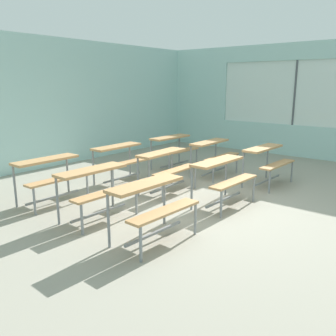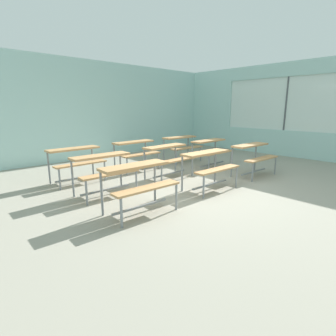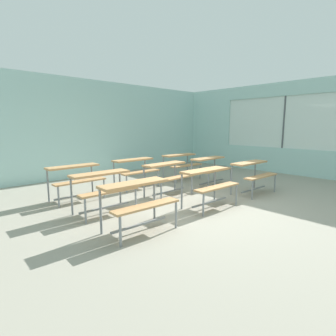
{
  "view_description": "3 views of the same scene",
  "coord_description": "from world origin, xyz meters",
  "px_view_note": "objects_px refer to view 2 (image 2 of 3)",
  "views": [
    {
      "loc": [
        -4.64,
        -3.01,
        1.95
      ],
      "look_at": [
        0.16,
        0.93,
        0.47
      ],
      "focal_mm": 37.93,
      "sensor_mm": 36.0,
      "label": 1
    },
    {
      "loc": [
        -3.8,
        -3.3,
        1.6
      ],
      "look_at": [
        -0.25,
        0.52,
        0.39
      ],
      "focal_mm": 28.0,
      "sensor_mm": 36.0,
      "label": 2
    },
    {
      "loc": [
        -3.8,
        -3.3,
        1.6
      ],
      "look_at": [
        -0.28,
        0.47,
        0.76
      ],
      "focal_mm": 28.0,
      "sensor_mm": 36.0,
      "label": 3
    }
  ],
  "objects_px": {
    "desk_bench_r0c0": "(139,177)",
    "desk_bench_r0c1": "(210,161)",
    "desk_bench_r0c2": "(254,152)",
    "desk_bench_r1c2": "(212,147)",
    "desk_bench_r2c1": "(136,149)",
    "desk_bench_r2c0": "(76,157)",
    "desk_bench_r1c0": "(104,165)",
    "desk_bench_r2c2": "(182,143)",
    "desk_bench_r1c1": "(168,154)"
  },
  "relations": [
    {
      "from": "desk_bench_r0c2",
      "to": "desk_bench_r1c2",
      "type": "distance_m",
      "value": 1.2
    },
    {
      "from": "desk_bench_r1c0",
      "to": "desk_bench_r1c2",
      "type": "distance_m",
      "value": 3.24
    },
    {
      "from": "desk_bench_r1c2",
      "to": "desk_bench_r2c1",
      "type": "xyz_separation_m",
      "value": [
        -1.64,
        1.14,
        0.0
      ]
    },
    {
      "from": "desk_bench_r1c2",
      "to": "desk_bench_r2c2",
      "type": "height_order",
      "value": "same"
    },
    {
      "from": "desk_bench_r0c0",
      "to": "desk_bench_r1c0",
      "type": "distance_m",
      "value": 1.12
    },
    {
      "from": "desk_bench_r0c1",
      "to": "desk_bench_r0c2",
      "type": "distance_m",
      "value": 1.61
    },
    {
      "from": "desk_bench_r1c0",
      "to": "desk_bench_r2c1",
      "type": "distance_m",
      "value": 1.99
    },
    {
      "from": "desk_bench_r0c2",
      "to": "desk_bench_r1c1",
      "type": "relative_size",
      "value": 1.0
    },
    {
      "from": "desk_bench_r0c1",
      "to": "desk_bench_r0c0",
      "type": "bearing_deg",
      "value": -177.94
    },
    {
      "from": "desk_bench_r0c0",
      "to": "desk_bench_r0c1",
      "type": "relative_size",
      "value": 1.0
    },
    {
      "from": "desk_bench_r1c1",
      "to": "desk_bench_r2c2",
      "type": "distance_m",
      "value": 1.9
    },
    {
      "from": "desk_bench_r1c0",
      "to": "desk_bench_r2c0",
      "type": "bearing_deg",
      "value": 91.73
    },
    {
      "from": "desk_bench_r0c1",
      "to": "desk_bench_r0c2",
      "type": "bearing_deg",
      "value": 0.14
    },
    {
      "from": "desk_bench_r1c0",
      "to": "desk_bench_r0c0",
      "type": "bearing_deg",
      "value": -90.85
    },
    {
      "from": "desk_bench_r0c1",
      "to": "desk_bench_r1c2",
      "type": "height_order",
      "value": "same"
    },
    {
      "from": "desk_bench_r0c0",
      "to": "desk_bench_r2c1",
      "type": "xyz_separation_m",
      "value": [
        1.64,
        2.31,
        0.0
      ]
    },
    {
      "from": "desk_bench_r0c2",
      "to": "desk_bench_r1c2",
      "type": "bearing_deg",
      "value": 94.5
    },
    {
      "from": "desk_bench_r0c1",
      "to": "desk_bench_r2c2",
      "type": "xyz_separation_m",
      "value": [
        1.56,
        2.26,
        0.0
      ]
    },
    {
      "from": "desk_bench_r1c2",
      "to": "desk_bench_r2c1",
      "type": "distance_m",
      "value": 2.0
    },
    {
      "from": "desk_bench_r2c1",
      "to": "desk_bench_r2c2",
      "type": "xyz_separation_m",
      "value": [
        1.65,
        -0.04,
        0.0
      ]
    },
    {
      "from": "desk_bench_r0c1",
      "to": "desk_bench_r2c0",
      "type": "height_order",
      "value": "same"
    },
    {
      "from": "desk_bench_r1c0",
      "to": "desk_bench_r1c1",
      "type": "height_order",
      "value": "same"
    },
    {
      "from": "desk_bench_r1c0",
      "to": "desk_bench_r1c2",
      "type": "relative_size",
      "value": 1.0
    },
    {
      "from": "desk_bench_r1c1",
      "to": "desk_bench_r2c1",
      "type": "height_order",
      "value": "same"
    },
    {
      "from": "desk_bench_r2c0",
      "to": "desk_bench_r1c2",
      "type": "bearing_deg",
      "value": -19.3
    },
    {
      "from": "desk_bench_r1c2",
      "to": "desk_bench_r2c1",
      "type": "height_order",
      "value": "same"
    },
    {
      "from": "desk_bench_r0c0",
      "to": "desk_bench_r1c2",
      "type": "height_order",
      "value": "same"
    },
    {
      "from": "desk_bench_r0c1",
      "to": "desk_bench_r1c2",
      "type": "xyz_separation_m",
      "value": [
        1.56,
        1.15,
        0.0
      ]
    },
    {
      "from": "desk_bench_r0c1",
      "to": "desk_bench_r1c0",
      "type": "distance_m",
      "value": 2.02
    },
    {
      "from": "desk_bench_r2c1",
      "to": "desk_bench_r0c1",
      "type": "bearing_deg",
      "value": -88.26
    },
    {
      "from": "desk_bench_r0c2",
      "to": "desk_bench_r2c1",
      "type": "xyz_separation_m",
      "value": [
        -1.7,
        2.34,
        0.0
      ]
    },
    {
      "from": "desk_bench_r1c0",
      "to": "desk_bench_r2c0",
      "type": "xyz_separation_m",
      "value": [
        -0.01,
        1.16,
        0.0
      ]
    },
    {
      "from": "desk_bench_r1c1",
      "to": "desk_bench_r2c1",
      "type": "xyz_separation_m",
      "value": [
        -0.08,
        1.12,
        0.0
      ]
    },
    {
      "from": "desk_bench_r0c2",
      "to": "desk_bench_r2c2",
      "type": "height_order",
      "value": "same"
    },
    {
      "from": "desk_bench_r1c2",
      "to": "desk_bench_r0c1",
      "type": "bearing_deg",
      "value": -144.36
    },
    {
      "from": "desk_bench_r0c0",
      "to": "desk_bench_r2c1",
      "type": "distance_m",
      "value": 2.83
    },
    {
      "from": "desk_bench_r2c2",
      "to": "desk_bench_r2c0",
      "type": "bearing_deg",
      "value": -177.76
    },
    {
      "from": "desk_bench_r2c0",
      "to": "desk_bench_r2c2",
      "type": "height_order",
      "value": "same"
    },
    {
      "from": "desk_bench_r2c2",
      "to": "desk_bench_r2c1",
      "type": "bearing_deg",
      "value": -179.06
    },
    {
      "from": "desk_bench_r1c1",
      "to": "desk_bench_r2c1",
      "type": "distance_m",
      "value": 1.12
    },
    {
      "from": "desk_bench_r0c0",
      "to": "desk_bench_r2c1",
      "type": "height_order",
      "value": "same"
    },
    {
      "from": "desk_bench_r0c2",
      "to": "desk_bench_r2c1",
      "type": "height_order",
      "value": "same"
    },
    {
      "from": "desk_bench_r2c0",
      "to": "desk_bench_r2c2",
      "type": "bearing_deg",
      "value": -0.59
    },
    {
      "from": "desk_bench_r0c2",
      "to": "desk_bench_r1c0",
      "type": "height_order",
      "value": "same"
    },
    {
      "from": "desk_bench_r0c2",
      "to": "desk_bench_r0c0",
      "type": "bearing_deg",
      "value": -178.64
    },
    {
      "from": "desk_bench_r1c0",
      "to": "desk_bench_r2c1",
      "type": "bearing_deg",
      "value": 37.87
    },
    {
      "from": "desk_bench_r2c0",
      "to": "desk_bench_r2c2",
      "type": "xyz_separation_m",
      "value": [
        3.26,
        -0.01,
        0.0
      ]
    },
    {
      "from": "desk_bench_r0c0",
      "to": "desk_bench_r1c0",
      "type": "height_order",
      "value": "same"
    },
    {
      "from": "desk_bench_r1c2",
      "to": "desk_bench_r2c0",
      "type": "bearing_deg",
      "value": 160.21
    },
    {
      "from": "desk_bench_r0c0",
      "to": "desk_bench_r1c1",
      "type": "xyz_separation_m",
      "value": [
        1.72,
        1.19,
        0.0
      ]
    }
  ]
}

